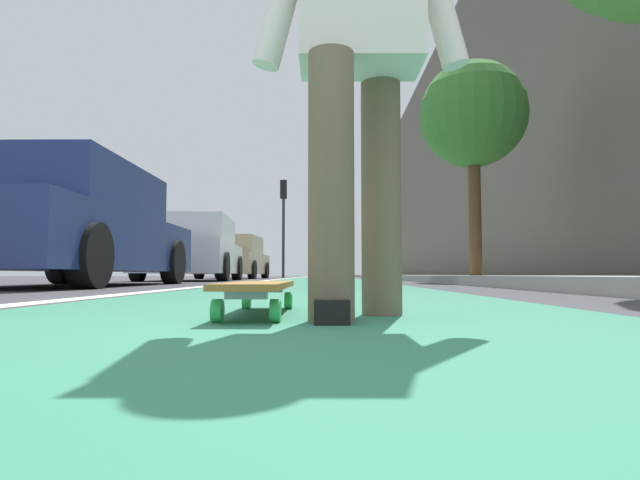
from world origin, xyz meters
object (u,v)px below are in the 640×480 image
at_px(parked_car_mid, 192,250).
at_px(traffic_light, 283,210).
at_px(parked_car_near, 73,228).
at_px(skateboard, 259,288).
at_px(parked_car_far, 234,259).
at_px(street_tree_mid, 473,116).
at_px(skater_person, 359,34).

xyz_separation_m(parked_car_mid, traffic_light, (10.50, -1.27, 2.23)).
bearing_deg(parked_car_near, skateboard, -148.01).
bearing_deg(parked_car_far, street_tree_mid, -141.59).
bearing_deg(traffic_light, parked_car_near, 175.34).
distance_m(skateboard, skater_person, 0.92).
distance_m(skateboard, parked_car_far, 16.78).
distance_m(parked_car_far, traffic_light, 5.10).
bearing_deg(street_tree_mid, skateboard, 159.70).
relative_size(parked_car_near, traffic_light, 1.08).
bearing_deg(skateboard, parked_car_mid, 15.43).
bearing_deg(traffic_light, skater_person, -174.71).
bearing_deg(skateboard, skater_person, -113.34).
xyz_separation_m(traffic_light, street_tree_mid, (-12.18, -4.83, 0.43)).
relative_size(skater_person, street_tree_mid, 0.37).
relative_size(skater_person, parked_car_near, 0.36).
height_order(skateboard, traffic_light, traffic_light).
distance_m(parked_car_mid, street_tree_mid, 6.85).
bearing_deg(parked_car_near, skater_person, -145.91).
bearing_deg(skater_person, street_tree_mid, -17.98).
bearing_deg(street_tree_mid, skater_person, 162.02).
xyz_separation_m(parked_car_near, parked_car_far, (11.82, 0.03, -0.02)).
distance_m(parked_car_near, parked_car_mid, 5.71).
distance_m(parked_car_near, parked_car_far, 11.82).
xyz_separation_m(skateboard, skater_person, (-0.15, -0.35, 0.84)).
distance_m(skateboard, street_tree_mid, 9.85).
bearing_deg(traffic_light, street_tree_mid, -158.38).
distance_m(skateboard, parked_car_mid, 10.79).
bearing_deg(parked_car_far, traffic_light, -17.12).
bearing_deg(traffic_light, parked_car_far, 162.88).
bearing_deg(traffic_light, parked_car_mid, 173.13).
bearing_deg(street_tree_mid, traffic_light, 21.62).
xyz_separation_m(skater_person, traffic_light, (21.04, 1.95, 1.99)).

